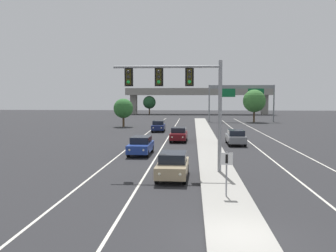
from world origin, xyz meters
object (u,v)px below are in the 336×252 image
(median_sign_post, at_px, (227,167))
(tree_far_right_c, at_px, (254,101))
(car_oncoming_darkred, at_px, (179,134))
(tree_far_left_b, at_px, (149,102))
(tree_far_left_a, at_px, (123,108))
(car_oncoming_tan, at_px, (173,165))
(car_oncoming_blue, at_px, (141,145))
(overhead_signal_mast, at_px, (183,90))
(highway_sign_gantry, at_px, (242,91))
(car_oncoming_navy, at_px, (158,126))
(car_receding_grey, at_px, (236,137))

(median_sign_post, relative_size, tree_far_right_c, 0.34)
(tree_far_right_c, bearing_deg, car_oncoming_darkred, -112.61)
(tree_far_right_c, height_order, tree_far_left_b, tree_far_right_c)
(median_sign_post, xyz_separation_m, tree_far_left_a, (-13.33, 43.90, 1.53))
(tree_far_left_b, bearing_deg, car_oncoming_tan, -82.36)
(tree_far_left_a, bearing_deg, car_oncoming_blue, -76.59)
(overhead_signal_mast, height_order, highway_sign_gantry, highway_sign_gantry)
(highway_sign_gantry, height_order, tree_far_right_c, highway_sign_gantry)
(overhead_signal_mast, distance_m, car_oncoming_navy, 30.29)
(car_oncoming_blue, relative_size, tree_far_left_b, 0.83)
(median_sign_post, height_order, tree_far_left_a, tree_far_left_a)
(car_oncoming_darkred, bearing_deg, median_sign_post, -82.28)
(car_oncoming_blue, height_order, car_receding_grey, same)
(car_oncoming_tan, height_order, tree_far_left_b, tree_far_left_b)
(tree_far_left_b, height_order, tree_far_left_a, tree_far_left_b)
(overhead_signal_mast, height_order, car_oncoming_darkred, overhead_signal_mast)
(highway_sign_gantry, bearing_deg, tree_far_right_c, -26.58)
(tree_far_left_b, bearing_deg, car_oncoming_navy, -81.95)
(tree_far_right_c, bearing_deg, overhead_signal_mast, -104.23)
(car_oncoming_tan, relative_size, car_oncoming_blue, 1.00)
(car_oncoming_tan, distance_m, car_oncoming_navy, 31.42)
(highway_sign_gantry, distance_m, tree_far_right_c, 3.27)
(car_oncoming_navy, bearing_deg, tree_far_left_a, 129.23)
(median_sign_post, distance_m, tree_far_left_a, 45.91)
(median_sign_post, bearing_deg, car_oncoming_tan, 122.35)
(car_receding_grey, relative_size, tree_far_left_a, 0.93)
(median_sign_post, bearing_deg, car_oncoming_blue, 114.05)
(car_oncoming_tan, height_order, tree_far_right_c, tree_far_right_c)
(overhead_signal_mast, height_order, median_sign_post, overhead_signal_mast)
(car_receding_grey, relative_size, highway_sign_gantry, 0.34)
(car_oncoming_navy, relative_size, tree_far_left_a, 0.94)
(car_oncoming_navy, bearing_deg, highway_sign_gantry, 56.50)
(car_oncoming_darkred, distance_m, highway_sign_gantry, 36.61)
(car_oncoming_darkred, distance_m, tree_far_left_b, 66.82)
(tree_far_right_c, bearing_deg, tree_far_left_b, 127.27)
(median_sign_post, xyz_separation_m, tree_far_right_c, (10.59, 56.95, 2.68))
(car_oncoming_darkred, bearing_deg, car_oncoming_blue, -106.31)
(car_oncoming_darkred, relative_size, highway_sign_gantry, 0.34)
(car_oncoming_blue, distance_m, tree_far_left_a, 31.05)
(car_oncoming_navy, bearing_deg, median_sign_post, -79.46)
(overhead_signal_mast, xyz_separation_m, tree_far_right_c, (12.90, 50.85, -1.19))
(car_oncoming_navy, bearing_deg, overhead_signal_mast, -81.67)
(car_oncoming_tan, distance_m, tree_far_left_a, 40.81)
(car_receding_grey, bearing_deg, tree_far_left_a, 125.38)
(car_oncoming_tan, bearing_deg, car_oncoming_blue, 109.54)
(overhead_signal_mast, distance_m, tree_far_right_c, 52.48)
(car_oncoming_blue, distance_m, tree_far_left_b, 76.33)
(car_oncoming_tan, distance_m, car_oncoming_blue, 9.83)
(tree_far_right_c, bearing_deg, highway_sign_gantry, 153.42)
(car_oncoming_tan, relative_size, car_oncoming_darkred, 1.00)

